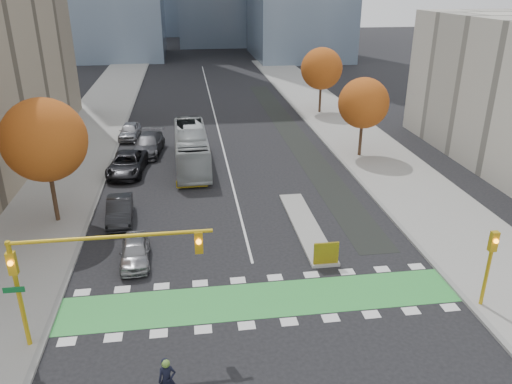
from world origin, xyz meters
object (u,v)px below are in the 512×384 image
object	(u,v)px
parked_car_d	(127,164)
parked_car_c	(148,144)
traffic_signal_west	(79,262)
parked_car_a	(135,251)
hazard_board	(326,253)
parked_car_e	(130,131)
bus	(191,148)
tree_east_far	(322,69)
traffic_signal_east	(490,258)
tree_west	(44,140)
tree_east_near	(364,103)
parked_car_b	(120,210)

from	to	relation	value
parked_car_d	parked_car_c	bearing A→B (deg)	79.38
traffic_signal_west	parked_car_d	bearing A→B (deg)	90.96
parked_car_a	parked_car_d	size ratio (longest dim) A/B	0.68
hazard_board	parked_car_e	xyz separation A→B (m)	(-13.00, 26.38, -0.03)
bus	parked_car_d	distance (m)	5.47
bus	traffic_signal_west	bearing A→B (deg)	-103.63
traffic_signal_west	bus	distance (m)	22.98
tree_east_far	traffic_signal_east	world-z (taller)	tree_east_far
traffic_signal_east	parked_car_a	xyz separation A→B (m)	(-17.01, 6.59, -2.05)
traffic_signal_west	parked_car_e	xyz separation A→B (m)	(-1.07, 31.09, -3.26)
tree_west	parked_car_d	size ratio (longest dim) A/B	1.39
hazard_board	traffic_signal_east	size ratio (longest dim) A/B	0.34
tree_east_near	bus	xyz separation A→B (m)	(-15.00, -0.20, -3.29)
tree_east_near	tree_east_far	distance (m)	16.01
parked_car_c	parked_car_b	bearing A→B (deg)	-87.40
bus	hazard_board	bearing A→B (deg)	-69.48
bus	parked_car_e	bearing A→B (deg)	123.18
hazard_board	tree_east_near	xyz separation A→B (m)	(8.00, 17.80, 4.06)
tree_east_far	bus	xyz separation A→B (m)	(-15.50, -16.20, -3.67)
hazard_board	tree_west	distance (m)	18.44
tree_east_near	traffic_signal_east	distance (m)	22.66
hazard_board	bus	size ratio (longest dim) A/B	0.12
bus	parked_car_a	size ratio (longest dim) A/B	2.81
parked_car_a	parked_car_e	bearing A→B (deg)	93.21
hazard_board	parked_car_d	size ratio (longest dim) A/B	0.24
traffic_signal_west	parked_car_b	distance (m)	12.55
tree_east_far	traffic_signal_west	size ratio (longest dim) A/B	0.90
tree_west	traffic_signal_west	size ratio (longest dim) A/B	0.96
tree_west	tree_east_far	size ratio (longest dim) A/B	1.08
tree_east_far	parked_car_c	world-z (taller)	tree_east_far
tree_east_far	parked_car_e	distance (m)	23.18
parked_car_a	parked_car_c	xyz separation A→B (m)	(-0.36, 19.50, 0.18)
tree_west	tree_east_near	size ratio (longest dim) A/B	1.16
tree_east_near	parked_car_a	world-z (taller)	tree_east_near
parked_car_a	parked_car_e	size ratio (longest dim) A/B	0.88
parked_car_c	parked_car_a	bearing A→B (deg)	-81.99
hazard_board	parked_car_b	world-z (taller)	parked_car_b
tree_east_near	parked_car_a	xyz separation A→B (m)	(-18.51, -15.92, -4.18)
bus	parked_car_b	distance (m)	11.36
traffic_signal_west	parked_car_d	distance (m)	21.33
traffic_signal_west	bus	size ratio (longest dim) A/B	0.75
tree_west	parked_car_a	bearing A→B (deg)	-47.18
tree_east_near	parked_car_a	distance (m)	24.77
tree_west	parked_car_e	xyz separation A→B (m)	(3.00, 18.58, -4.84)
parked_car_d	hazard_board	bearing A→B (deg)	-48.05
hazard_board	parked_car_c	distance (m)	23.98
tree_east_far	parked_car_b	size ratio (longest dim) A/B	1.68
parked_car_a	hazard_board	bearing A→B (deg)	-12.72
hazard_board	tree_west	size ratio (longest dim) A/B	0.17
tree_west	parked_car_e	size ratio (longest dim) A/B	1.81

